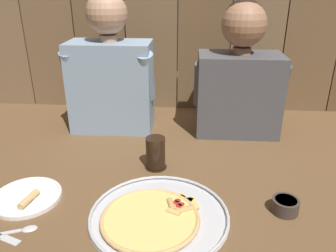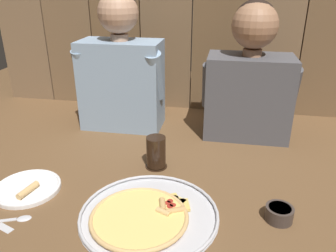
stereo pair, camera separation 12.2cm
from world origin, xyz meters
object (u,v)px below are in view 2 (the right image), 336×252
Objects in this scene: drinking_glass at (156,152)px; diner_right at (250,77)px; dinner_plate at (28,188)px; dipping_bowl at (279,213)px; pizza_tray at (146,215)px; diner_left at (121,68)px.

drinking_glass is 0.55m from diner_right.
dinner_plate is 1.79× the size of drinking_glass.
dipping_bowl is 0.14× the size of diner_right.
drinking_glass is at bearing 96.27° from pizza_tray.
drinking_glass reaches higher than dipping_bowl.
diner_right is (0.75, 0.61, 0.27)m from dinner_plate.
drinking_glass is (-0.03, 0.30, 0.05)m from pizza_tray.
dinner_plate is 0.36× the size of diner_left.
diner_right reaches higher than dinner_plate.
drinking_glass reaches higher than pizza_tray.
diner_right is (0.35, 0.37, 0.21)m from drinking_glass.
pizza_tray is at bearing -67.71° from diner_left.
diner_right reaches higher than dipping_bowl.
dinner_plate is at bearing 170.97° from pizza_tray.
pizza_tray is 0.79m from diner_right.
dipping_bowl is 0.13× the size of diner_left.
diner_left reaches higher than drinking_glass.
dinner_plate is 1.00m from diner_right.
dipping_bowl is (0.40, 0.06, 0.02)m from pizza_tray.
dipping_bowl reaches higher than dinner_plate.
diner_left is at bearing 137.70° from dipping_bowl.
drinking_glass is 0.21× the size of diner_right.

